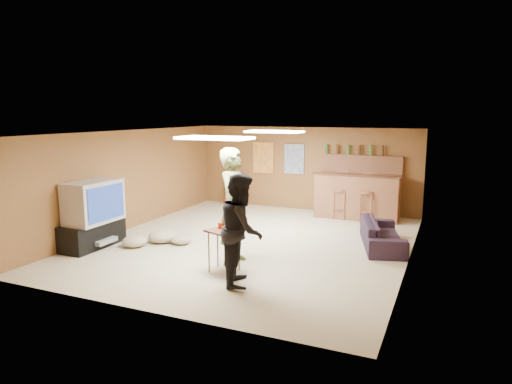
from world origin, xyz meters
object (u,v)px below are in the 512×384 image
at_px(person_olive, 234,206).
at_px(tray_table, 224,251).
at_px(sofa, 382,234).
at_px(tv_body, 93,202).
at_px(bar_counter, 357,197).
at_px(person_black, 242,229).

bearing_deg(person_olive, tray_table, -175.15).
bearing_deg(sofa, tray_table, 122.76).
relative_size(tv_body, sofa, 0.62).
bearing_deg(tv_body, tray_table, -4.25).
relative_size(tv_body, bar_counter, 0.55).
height_order(bar_counter, person_black, person_black).
relative_size(tv_body, person_black, 0.65).
height_order(tv_body, person_black, person_black).
bearing_deg(person_black, bar_counter, -29.04).
xyz_separation_m(person_black, tray_table, (-0.49, 0.36, -0.50)).
bearing_deg(tray_table, bar_counter, 75.14).
relative_size(tv_body, person_olive, 0.55).
relative_size(bar_counter, person_black, 1.18).
distance_m(sofa, tray_table, 3.28).
height_order(tv_body, person_olive, person_olive).
bearing_deg(sofa, bar_counter, 7.46).
relative_size(bar_counter, sofa, 1.12).
distance_m(tv_body, person_black, 3.45).
bearing_deg(sofa, person_black, 133.39).
height_order(person_olive, person_black, person_olive).
distance_m(tv_body, tray_table, 2.97).
xyz_separation_m(tv_body, tray_table, (2.91, -0.22, -0.55)).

